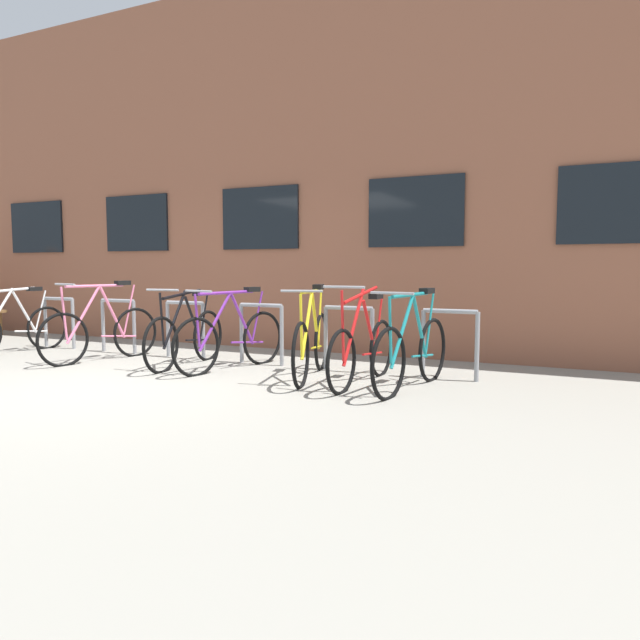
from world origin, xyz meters
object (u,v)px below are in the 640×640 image
at_px(bicycle_yellow, 312,343).
at_px(bicycle_pink, 101,332).
at_px(bicycle_teal, 412,351).
at_px(bicycle_purple, 231,338).
at_px(bicycle_red, 363,349).
at_px(bicycle_white, 15,327).
at_px(bicycle_black, 186,336).

relative_size(bicycle_yellow, bicycle_pink, 1.02).
bearing_deg(bicycle_teal, bicycle_purple, 175.23).
bearing_deg(bicycle_pink, bicycle_yellow, 2.20).
height_order(bicycle_yellow, bicycle_red, bicycle_red).
distance_m(bicycle_white, bicycle_black, 2.96).
relative_size(bicycle_purple, bicycle_red, 1.00).
height_order(bicycle_purple, bicycle_teal, bicycle_teal).
relative_size(bicycle_white, bicycle_teal, 0.96).
distance_m(bicycle_yellow, bicycle_black, 1.78).
distance_m(bicycle_purple, bicycle_yellow, 1.12).
bearing_deg(bicycle_pink, bicycle_red, 0.59).
height_order(bicycle_yellow, bicycle_white, bicycle_yellow).
relative_size(bicycle_red, bicycle_teal, 0.99).
height_order(bicycle_teal, bicycle_black, bicycle_teal).
relative_size(bicycle_pink, bicycle_red, 0.99).
xyz_separation_m(bicycle_yellow, bicycle_pink, (-3.03, -0.12, -0.00)).
xyz_separation_m(bicycle_red, bicycle_white, (-5.37, -0.02, -0.00)).
bearing_deg(bicycle_red, bicycle_yellow, 173.01).
bearing_deg(bicycle_pink, bicycle_black, 7.23).
height_order(bicycle_red, bicycle_black, bicycle_red).
bearing_deg(bicycle_red, bicycle_white, -179.75).
bearing_deg(bicycle_red, bicycle_black, 177.11).
relative_size(bicycle_purple, bicycle_yellow, 0.99).
bearing_deg(bicycle_yellow, bicycle_teal, -5.93).
bearing_deg(bicycle_yellow, bicycle_red, -6.99).
xyz_separation_m(bicycle_purple, bicycle_black, (-0.66, -0.03, -0.01)).
distance_m(bicycle_purple, bicycle_pink, 1.93).
bearing_deg(bicycle_purple, bicycle_pink, -174.49).
height_order(bicycle_white, bicycle_black, bicycle_black).
relative_size(bicycle_yellow, bicycle_teal, 1.00).
height_order(bicycle_yellow, bicycle_black, bicycle_yellow).
height_order(bicycle_pink, bicycle_white, bicycle_pink).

